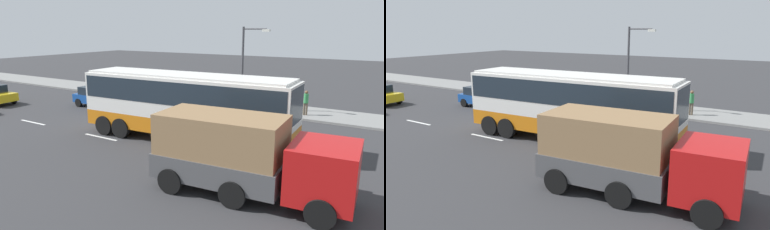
# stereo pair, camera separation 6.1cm
# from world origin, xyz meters

# --- Properties ---
(ground_plane) EXTENTS (120.00, 120.00, 0.00)m
(ground_plane) POSITION_xyz_m (0.00, 0.00, 0.00)
(ground_plane) COLOR #333335
(sidewalk_curb) EXTENTS (80.00, 4.00, 0.15)m
(sidewalk_curb) POSITION_xyz_m (0.00, 9.70, 0.07)
(sidewalk_curb) COLOR gray
(sidewalk_curb) RESTS_ON ground_plane
(lane_centreline) EXTENTS (41.10, 0.16, 0.01)m
(lane_centreline) POSITION_xyz_m (-0.34, -2.02, 0.00)
(lane_centreline) COLOR white
(lane_centreline) RESTS_ON ground_plane
(coach_bus) EXTENTS (11.73, 3.23, 3.61)m
(coach_bus) POSITION_xyz_m (1.85, -0.09, 2.23)
(coach_bus) COLOR orange
(coach_bus) RESTS_ON ground_plane
(cargo_truck) EXTENTS (7.21, 3.12, 2.88)m
(cargo_truck) POSITION_xyz_m (7.22, -4.33, 1.54)
(cargo_truck) COLOR red
(cargo_truck) RESTS_ON ground_plane
(car_blue_saloon) EXTENTS (4.37, 1.99, 1.54)m
(car_blue_saloon) POSITION_xyz_m (-8.53, 3.72, 0.81)
(car_blue_saloon) COLOR #194799
(car_blue_saloon) RESTS_ON ground_plane
(pedestrian_near_curb) EXTENTS (0.32, 0.32, 1.69)m
(pedestrian_near_curb) POSITION_xyz_m (5.78, 8.80, 1.12)
(pedestrian_near_curb) COLOR brown
(pedestrian_near_curb) RESTS_ON sidewalk_curb
(street_lamp) EXTENTS (1.99, 0.24, 5.87)m
(street_lamp) POSITION_xyz_m (1.63, 8.01, 3.61)
(street_lamp) COLOR #47474C
(street_lamp) RESTS_ON sidewalk_curb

